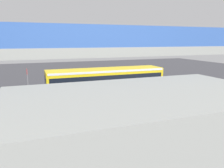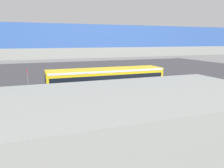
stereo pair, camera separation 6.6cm
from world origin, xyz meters
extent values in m
plane|color=#38383D|center=(0.00, 0.00, 0.00)|extent=(80.00, 80.00, 0.00)
cube|color=yellow|center=(0.20, 1.23, 1.72)|extent=(11.50, 2.55, 2.86)
cube|color=black|center=(0.20, 1.23, 2.23)|extent=(11.04, 2.59, 0.90)
cube|color=white|center=(0.20, 1.23, 3.03)|extent=(11.27, 2.58, 0.20)
cube|color=black|center=(5.97, 1.23, 2.06)|extent=(0.04, 2.24, 1.20)
cylinder|color=black|center=(3.88, 2.50, 0.52)|extent=(1.04, 0.30, 1.04)
cylinder|color=black|center=(3.88, -0.05, 0.52)|extent=(1.04, 0.30, 1.04)
cylinder|color=black|center=(-3.48, 2.50, 0.52)|extent=(1.04, 0.30, 1.04)
cylinder|color=black|center=(-3.48, -0.05, 0.52)|extent=(1.04, 0.30, 1.04)
cube|color=black|center=(5.67, 4.34, 1.12)|extent=(4.80, 1.95, 1.86)
cube|color=black|center=(5.67, 4.34, 1.48)|extent=(4.42, 1.98, 0.56)
cylinder|color=black|center=(7.25, 5.31, 0.34)|extent=(0.68, 0.22, 0.68)
cylinder|color=black|center=(7.25, 3.36, 0.34)|extent=(0.68, 0.22, 0.68)
cylinder|color=black|center=(4.08, 5.31, 0.34)|extent=(0.68, 0.22, 0.68)
cylinder|color=black|center=(4.08, 3.36, 0.34)|extent=(0.68, 0.22, 0.68)
torus|color=black|center=(9.38, 2.56, 0.36)|extent=(0.72, 0.06, 0.72)
torus|color=black|center=(8.33, 2.56, 0.36)|extent=(0.72, 0.06, 0.72)
cube|color=blue|center=(8.85, 2.56, 0.54)|extent=(0.89, 0.04, 0.04)
cylinder|color=blue|center=(8.66, 2.56, 0.74)|extent=(0.03, 0.03, 0.40)
cube|color=black|center=(8.66, 2.56, 0.94)|extent=(0.20, 0.08, 0.04)
cylinder|color=blue|center=(9.25, 2.56, 0.91)|extent=(0.02, 0.44, 0.02)
cylinder|color=slate|center=(7.58, -4.32, 1.40)|extent=(0.08, 0.08, 2.80)
cube|color=red|center=(7.58, -4.32, 2.50)|extent=(0.04, 0.60, 0.60)
cube|color=silver|center=(-8.00, -2.50, 0.00)|extent=(2.00, 0.20, 0.01)
cube|color=silver|center=(-4.00, -2.50, 0.00)|extent=(2.00, 0.20, 0.01)
cube|color=silver|center=(0.00, -2.50, 0.00)|extent=(2.00, 0.20, 0.01)
cube|color=silver|center=(4.00, -2.50, 0.00)|extent=(2.00, 0.20, 0.01)
cube|color=silver|center=(8.00, -2.50, 0.00)|extent=(2.00, 0.20, 0.01)
cube|color=gray|center=(0.00, 9.74, 5.28)|extent=(30.46, 2.60, 0.50)
cube|color=#3359A5|center=(0.00, 8.49, 6.08)|extent=(30.46, 0.08, 1.10)
cube|color=#3359A5|center=(0.00, 10.99, 6.08)|extent=(30.46, 0.08, 1.10)
cube|color=gray|center=(3.60, 15.06, 2.10)|extent=(9.00, 5.00, 4.20)
cube|color=#192333|center=(3.60, 12.54, 1.89)|extent=(7.65, 0.04, 2.94)
camera|label=1|loc=(6.97, 21.26, 5.87)|focal=34.72mm
camera|label=2|loc=(6.90, 21.28, 5.87)|focal=34.72mm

